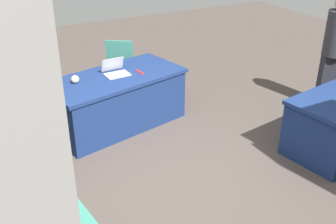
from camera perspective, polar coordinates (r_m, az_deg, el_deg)
name	(u,v)px	position (r m, az deg, el deg)	size (l,w,h in m)	color
ground_plane	(169,185)	(4.62, 0.11, -10.23)	(14.40, 14.40, 0.00)	#4C423D
table_foreground	(116,100)	(5.70, -7.24, 1.62)	(2.02, 1.29, 0.74)	navy
chair_near_front	(122,63)	(6.54, -6.47, 6.80)	(0.61, 0.61, 0.96)	#9E9993
chair_tucked_right	(53,220)	(3.49, -15.77, -14.32)	(0.49, 0.49, 0.96)	#9E9993
person_presenter	(335,47)	(6.48, 22.30, 8.44)	(0.46, 0.46, 1.70)	#26262D
person_attendee_browsing	(40,107)	(4.55, -17.48, 0.72)	(0.38, 0.38, 1.59)	#26262D
laptop_silver	(116,71)	(5.60, -7.33, 5.66)	(0.33, 0.31, 0.21)	silver
yarn_ball	(75,79)	(5.39, -12.89, 4.48)	(0.10, 0.10, 0.10)	beige
scissors_red	(140,72)	(5.64, -3.95, 5.59)	(0.18, 0.04, 0.01)	red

